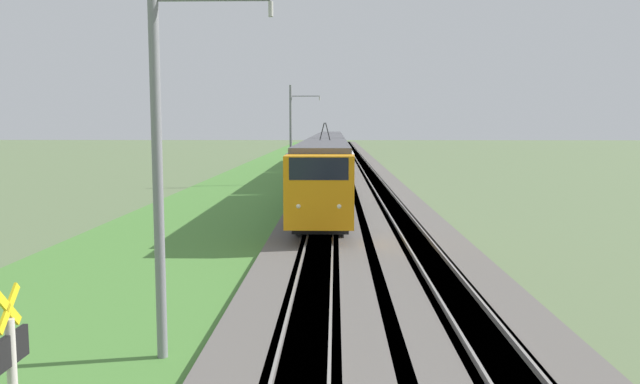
{
  "coord_description": "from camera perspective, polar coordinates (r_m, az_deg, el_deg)",
  "views": [
    {
      "loc": [
        -7.07,
        -0.64,
        5.11
      ],
      "look_at": [
        18.83,
        0.0,
        2.3
      ],
      "focal_mm": 35.0,
      "sensor_mm": 36.0,
      "label": 1
    }
  ],
  "objects": [
    {
      "name": "track_adjacent",
      "position": [
        57.39,
        4.78,
        1.21
      ],
      "size": [
        240.0,
        1.57,
        0.45
      ],
      "color": "#4C4238",
      "rests_on": "ground"
    },
    {
      "name": "passenger_train",
      "position": [
        55.96,
        0.76,
        3.47
      ],
      "size": [
        63.6,
        2.89,
        5.23
      ],
      "rotation": [
        0.0,
        0.0,
        3.14
      ],
      "color": "orange",
      "rests_on": "ground"
    },
    {
      "name": "catenary_mast_mid",
      "position": [
        52.05,
        -2.62,
        5.31
      ],
      "size": [
        0.22,
        2.56,
        8.36
      ],
      "color": "slate",
      "rests_on": "ground"
    },
    {
      "name": "ballast_main",
      "position": [
        57.29,
        0.77,
        1.22
      ],
      "size": [
        240.0,
        4.4,
        0.3
      ],
      "color": "#605B56",
      "rests_on": "ground"
    },
    {
      "name": "track_main",
      "position": [
        57.29,
        0.77,
        1.22
      ],
      "size": [
        240.0,
        1.57,
        0.45
      ],
      "color": "#4C4238",
      "rests_on": "ground"
    },
    {
      "name": "grass_verge",
      "position": [
        57.75,
        -5.79,
        1.13
      ],
      "size": [
        240.0,
        8.91,
        0.12
      ],
      "color": "#4C8438",
      "rests_on": "ground"
    },
    {
      "name": "ballast_adjacent",
      "position": [
        57.39,
        4.78,
        1.2
      ],
      "size": [
        240.0,
        4.4,
        0.3
      ],
      "color": "#605B56",
      "rests_on": "ground"
    },
    {
      "name": "catenary_mast_near",
      "position": [
        13.42,
        -14.42,
        2.99
      ],
      "size": [
        0.22,
        2.56,
        8.53
      ],
      "color": "slate",
      "rests_on": "ground"
    }
  ]
}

